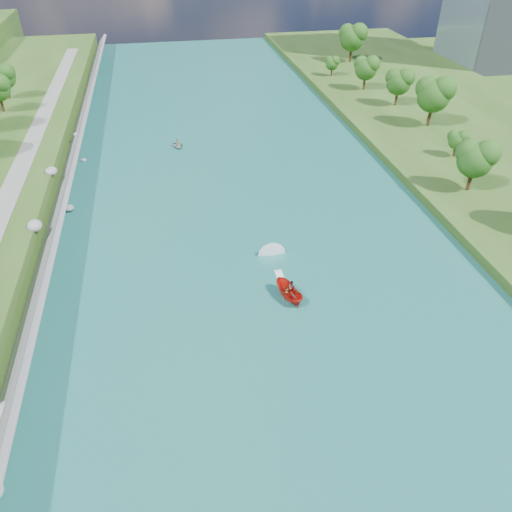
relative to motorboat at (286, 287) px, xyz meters
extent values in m
plane|color=#2D5119|center=(-2.15, -6.79, -0.91)|extent=(260.00, 260.00, 0.00)
cube|color=#1A6164|center=(-2.15, 13.21, -0.86)|extent=(55.00, 240.00, 0.10)
cube|color=slate|center=(-28.00, 13.21, 0.89)|extent=(3.54, 236.00, 4.05)
ellipsoid|color=gray|center=(-28.20, -12.82, 0.74)|extent=(1.90, 2.23, 1.09)
ellipsoid|color=gray|center=(-27.68, -1.89, 0.81)|extent=(1.18, 1.23, 0.71)
ellipsoid|color=gray|center=(-27.86, 4.14, 0.55)|extent=(1.49, 1.65, 0.86)
ellipsoid|color=gray|center=(-29.62, 15.02, 2.74)|extent=(1.87, 2.20, 1.43)
ellipsoid|color=gray|center=(-27.02, 24.43, -0.23)|extent=(1.47, 1.42, 0.94)
ellipsoid|color=gray|center=(-29.72, 31.23, 2.76)|extent=(1.82, 2.18, 1.20)
ellipsoid|color=gray|center=(-26.49, 42.37, -0.67)|extent=(1.03, 1.04, 0.61)
ellipsoid|color=gray|center=(-28.04, 49.74, 1.34)|extent=(0.99, 1.06, 0.64)
ellipsoid|color=#134612|center=(-43.31, 70.31, 6.80)|extent=(5.05, 5.05, 8.42)
ellipsoid|color=#134612|center=(32.77, 17.05, 5.28)|extent=(5.62, 5.62, 9.37)
ellipsoid|color=#134612|center=(37.02, 28.81, 3.35)|extent=(3.31, 3.31, 5.51)
ellipsoid|color=#134612|center=(39.46, 43.29, 6.20)|extent=(6.73, 6.73, 11.21)
ellipsoid|color=#134612|center=(38.20, 55.92, 5.16)|extent=(5.48, 5.48, 9.14)
ellipsoid|color=#134612|center=(35.46, 67.80, 5.11)|extent=(5.42, 5.42, 9.03)
ellipsoid|color=#134612|center=(31.50, 80.06, 3.47)|extent=(3.45, 3.45, 5.76)
ellipsoid|color=#134612|center=(40.91, 92.31, 6.42)|extent=(6.99, 6.99, 11.65)
imported|color=red|center=(-0.01, -1.13, 0.10)|extent=(3.11, 5.01, 1.82)
imported|color=#66605B|center=(-0.41, -1.53, 0.39)|extent=(0.71, 0.58, 1.68)
imported|color=#66605B|center=(0.49, -0.63, 0.38)|extent=(0.96, 0.83, 1.67)
cube|color=white|center=(-0.01, 1.87, -0.78)|extent=(0.90, 5.00, 0.06)
imported|color=#92969A|center=(-9.68, 45.42, -0.46)|extent=(2.80, 3.60, 0.69)
imported|color=#66605B|center=(-9.68, 45.42, 0.07)|extent=(0.64, 0.44, 1.25)
camera|label=1|loc=(-12.16, -43.74, 36.51)|focal=35.00mm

